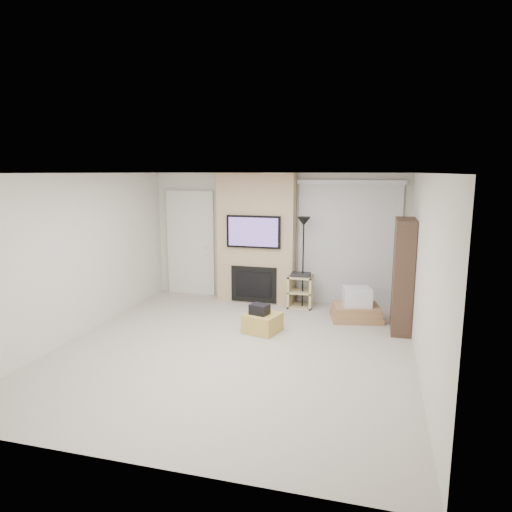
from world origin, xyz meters
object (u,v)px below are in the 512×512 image
(ottoman, at_px, (262,323))
(box_stack, at_px, (356,308))
(floor_lamp, at_px, (304,237))
(av_stand, at_px, (301,289))
(bookshelf, at_px, (403,276))

(ottoman, height_order, box_stack, box_stack)
(floor_lamp, height_order, av_stand, floor_lamp)
(ottoman, height_order, bookshelf, bookshelf)
(av_stand, bearing_deg, floor_lamp, -26.15)
(ottoman, xyz_separation_m, av_stand, (0.36, 1.50, 0.20))
(box_stack, bearing_deg, floor_lamp, 155.25)
(av_stand, distance_m, box_stack, 1.17)
(box_stack, bearing_deg, ottoman, -144.29)
(ottoman, xyz_separation_m, box_stack, (1.41, 1.02, 0.06))
(ottoman, relative_size, bookshelf, 0.28)
(av_stand, bearing_deg, box_stack, -24.80)
(floor_lamp, distance_m, bookshelf, 1.96)
(av_stand, xyz_separation_m, bookshelf, (1.77, -0.83, 0.55))
(floor_lamp, distance_m, av_stand, 1.00)
(ottoman, bearing_deg, bookshelf, 17.49)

